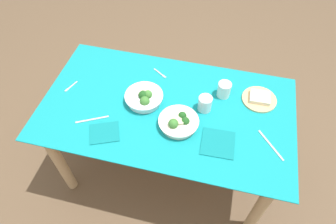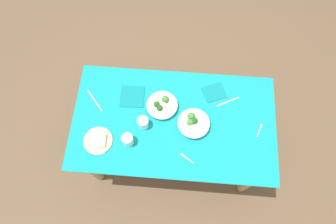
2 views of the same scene
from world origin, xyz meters
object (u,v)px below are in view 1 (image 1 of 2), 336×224
water_glass_center (224,90)px  fork_by_far_bowl (71,87)px  broccoli_bowl_near (179,122)px  water_glass_side (205,104)px  fork_by_near_bowl (160,74)px  napkin_folded_upper (104,133)px  napkin_folded_lower (218,143)px  bread_side_plate (259,98)px  table_knife_right (92,119)px  broccoli_bowl_far (144,98)px  table_knife_left (271,145)px

water_glass_center → fork_by_far_bowl: water_glass_center is taller
broccoli_bowl_near → water_glass_center: size_ratio=2.35×
water_glass_center → water_glass_side: water_glass_center is taller
water_glass_side → fork_by_near_bowl: bearing=145.9°
napkin_folded_upper → napkin_folded_lower: bearing=7.6°
napkin_folded_upper → water_glass_center: bearing=36.1°
bread_side_plate → napkin_folded_lower: bearing=-118.5°
water_glass_side → table_knife_right: (-0.61, -0.23, -0.05)m
broccoli_bowl_near → water_glass_side: 0.20m
broccoli_bowl_far → water_glass_side: size_ratio=2.40×
table_knife_left → water_glass_side: bearing=-152.7°
table_knife_left → napkin_folded_upper: 0.91m
water_glass_center → napkin_folded_upper: size_ratio=0.60×
water_glass_center → table_knife_right: 0.80m
fork_by_near_bowl → table_knife_right: (-0.29, -0.46, -0.00)m
fork_by_far_bowl → water_glass_side: bearing=112.8°
fork_by_near_bowl → bread_side_plate: bearing=26.5°
broccoli_bowl_far → water_glass_center: 0.48m
fork_by_far_bowl → fork_by_near_bowl: (0.52, 0.25, 0.00)m
broccoli_bowl_far → broccoli_bowl_near: broccoli_bowl_far is taller
water_glass_side → napkin_folded_upper: 0.60m
napkin_folded_upper → napkin_folded_lower: 0.63m
broccoli_bowl_near → bread_side_plate: bearing=34.8°
broccoli_bowl_far → fork_by_near_bowl: bearing=82.5°
fork_by_near_bowl → napkin_folded_lower: bearing=-12.1°
table_knife_right → napkin_folded_upper: 0.12m
napkin_folded_upper → fork_by_near_bowl: bearing=70.7°
broccoli_bowl_far → fork_by_far_bowl: bearing=179.9°
fork_by_far_bowl → napkin_folded_lower: size_ratio=0.56×
napkin_folded_upper → bread_side_plate: bearing=28.8°
broccoli_bowl_near → fork_by_far_bowl: broccoli_bowl_near is taller
table_knife_right → broccoli_bowl_far: bearing=11.4°
broccoli_bowl_far → bread_side_plate: 0.69m
water_glass_center → table_knife_right: (-0.71, -0.37, -0.05)m
broccoli_bowl_far → broccoli_bowl_near: (0.24, -0.12, -0.00)m
water_glass_center → table_knife_left: 0.43m
bread_side_plate → napkin_folded_upper: bearing=-151.2°
water_glass_center → napkin_folded_upper: (-0.61, -0.44, -0.05)m
water_glass_center → table_knife_right: water_glass_center is taller
water_glass_center → fork_by_far_bowl: (-0.94, -0.16, -0.05)m
fork_by_far_bowl → napkin_folded_upper: 0.43m
fork_by_far_bowl → broccoli_bowl_far: bearing=110.8°
water_glass_side → table_knife_left: size_ratio=0.45×
bread_side_plate → fork_by_far_bowl: bread_side_plate is taller
broccoli_bowl_far → water_glass_side: water_glass_side is taller
table_knife_left → table_knife_right: 1.01m
table_knife_right → broccoli_bowl_near: bearing=-18.2°
water_glass_center → napkin_folded_upper: 0.75m
water_glass_side → table_knife_left: (0.39, -0.17, -0.05)m
broccoli_bowl_near → napkin_folded_lower: 0.24m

